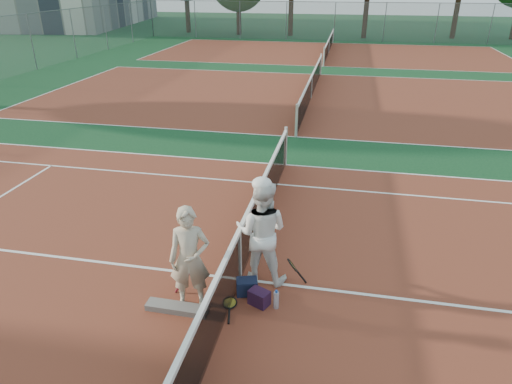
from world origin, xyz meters
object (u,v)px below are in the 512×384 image
(player_b, at_px, (262,232))
(racket_spare, at_px, (230,303))
(water_bottle, at_px, (276,300))
(net_main, at_px, (240,255))
(sports_bag_navy, at_px, (247,287))
(racket_red, at_px, (189,276))
(racket_black_held, at_px, (292,272))
(player_a, at_px, (190,259))
(sports_bag_purple, at_px, (259,298))

(player_b, distance_m, racket_spare, 1.26)
(player_b, xyz_separation_m, water_bottle, (0.38, -0.74, -0.77))
(net_main, distance_m, racket_spare, 0.84)
(sports_bag_navy, xyz_separation_m, water_bottle, (0.53, -0.27, 0.01))
(racket_red, height_order, sports_bag_navy, racket_red)
(player_b, xyz_separation_m, racket_spare, (-0.36, -0.81, -0.90))
(net_main, xyz_separation_m, racket_black_held, (0.89, 0.02, -0.25))
(player_b, distance_m, sports_bag_navy, 0.93)
(net_main, xyz_separation_m, player_a, (-0.60, -0.80, 0.36))
(player_a, height_order, racket_red, player_a)
(racket_spare, xyz_separation_m, sports_bag_purple, (0.46, 0.10, 0.10))
(net_main, distance_m, racket_black_held, 0.93)
(water_bottle, bearing_deg, sports_bag_navy, 153.49)
(sports_bag_navy, height_order, water_bottle, water_bottle)
(racket_black_held, bearing_deg, net_main, -23.24)
(net_main, relative_size, racket_black_held, 21.23)
(sports_bag_purple, bearing_deg, racket_red, 172.52)
(player_a, relative_size, sports_bag_purple, 5.48)
(player_a, height_order, racket_spare, player_a)
(racket_black_held, bearing_deg, sports_bag_purple, 29.12)
(player_a, distance_m, racket_red, 0.73)
(player_a, distance_m, sports_bag_navy, 1.17)
(sports_bag_navy, bearing_deg, water_bottle, -26.51)
(player_b, relative_size, water_bottle, 6.16)
(net_main, bearing_deg, water_bottle, -40.43)
(player_a, distance_m, player_b, 1.32)
(sports_bag_purple, bearing_deg, player_b, 98.00)
(net_main, xyz_separation_m, sports_bag_navy, (0.20, -0.36, -0.37))
(player_a, distance_m, racket_spare, 1.03)
(racket_black_held, distance_m, racket_spare, 1.18)
(water_bottle, bearing_deg, sports_bag_purple, 172.71)
(racket_black_held, bearing_deg, racket_red, -9.57)
(player_a, distance_m, racket_black_held, 1.81)
(player_a, bearing_deg, player_b, 30.38)
(sports_bag_navy, bearing_deg, racket_spare, -121.95)
(net_main, relative_size, sports_bag_navy, 32.05)
(net_main, distance_m, player_b, 0.55)
(racket_black_held, relative_size, water_bottle, 1.72)
(net_main, xyz_separation_m, racket_red, (-0.77, -0.43, -0.25))
(player_a, height_order, sports_bag_navy, player_a)
(racket_black_held, height_order, sports_bag_purple, racket_black_held)
(player_b, relative_size, racket_black_held, 3.57)
(sports_bag_navy, xyz_separation_m, sports_bag_purple, (0.25, -0.23, -0.01))
(net_main, height_order, player_a, player_a)
(net_main, relative_size, racket_spare, 18.28)
(sports_bag_navy, bearing_deg, net_main, 118.85)
(net_main, distance_m, racket_red, 0.92)
(racket_black_held, bearing_deg, water_bottle, 51.06)
(player_a, xyz_separation_m, sports_bag_navy, (0.79, 0.44, -0.73))
(net_main, relative_size, player_b, 5.94)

